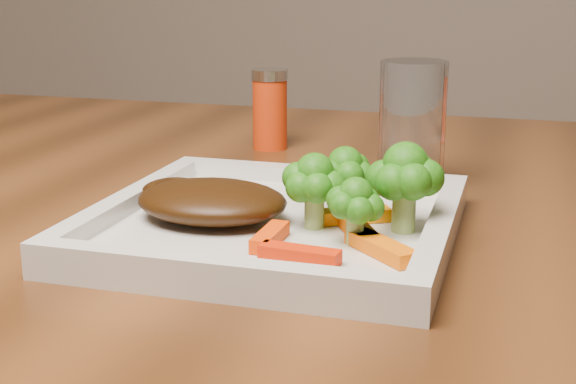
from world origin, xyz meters
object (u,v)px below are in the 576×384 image
(plate, at_px, (276,229))
(drinking_glass, at_px, (412,125))
(spice_shaker, at_px, (270,109))
(steak, at_px, (212,201))

(plate, relative_size, drinking_glass, 2.25)
(plate, distance_m, drinking_glass, 0.20)
(plate, distance_m, spice_shaker, 0.33)
(drinking_glass, bearing_deg, steak, -124.04)
(spice_shaker, height_order, drinking_glass, drinking_glass)
(drinking_glass, bearing_deg, plate, -113.33)
(spice_shaker, xyz_separation_m, drinking_glass, (0.18, -0.13, 0.01))
(plate, distance_m, steak, 0.05)
(steak, distance_m, drinking_glass, 0.23)
(spice_shaker, bearing_deg, drinking_glass, -34.92)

